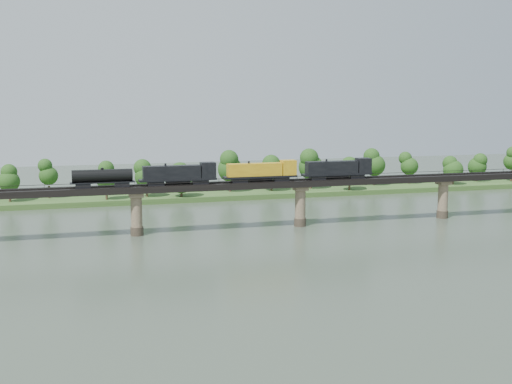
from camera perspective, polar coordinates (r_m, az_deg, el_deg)
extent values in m
plane|color=#344133|center=(132.51, 8.36, -5.45)|extent=(400.00, 400.00, 0.00)
cube|color=#315321|center=(211.33, -1.13, -0.03)|extent=(300.00, 24.00, 1.60)
cylinder|color=#473A2D|center=(150.85, -10.53, -3.44)|extent=(3.00, 3.00, 2.00)
cylinder|color=#8F7A5D|center=(150.02, -10.58, -1.75)|extent=(2.60, 2.60, 9.00)
cube|color=#8F7A5D|center=(149.39, -10.62, -0.24)|extent=(3.20, 3.20, 1.00)
cylinder|color=#473A2D|center=(159.47, 3.94, -2.69)|extent=(3.00, 3.00, 2.00)
cylinder|color=#8F7A5D|center=(158.68, 3.95, -1.09)|extent=(2.60, 2.60, 9.00)
cube|color=#8F7A5D|center=(158.09, 3.97, 0.34)|extent=(3.20, 3.20, 1.00)
cylinder|color=#473A2D|center=(176.93, 16.22, -1.91)|extent=(3.00, 3.00, 2.00)
cylinder|color=#8F7A5D|center=(176.22, 16.28, -0.47)|extent=(2.60, 2.60, 9.00)
cube|color=#8F7A5D|center=(175.69, 16.33, 0.82)|extent=(3.20, 3.20, 1.00)
cube|color=black|center=(157.92, 3.97, 0.79)|extent=(220.00, 5.00, 1.50)
cube|color=black|center=(157.12, 4.07, 1.06)|extent=(220.00, 0.12, 0.16)
cube|color=black|center=(158.52, 3.88, 1.12)|extent=(220.00, 0.12, 0.16)
cube|color=black|center=(155.50, 4.28, 1.21)|extent=(220.00, 0.10, 0.10)
cube|color=black|center=(159.98, 3.69, 1.41)|extent=(220.00, 0.10, 0.10)
cube|color=black|center=(155.55, 4.28, 1.08)|extent=(0.08, 0.08, 0.70)
cube|color=black|center=(160.03, 3.68, 1.29)|extent=(0.08, 0.08, 0.70)
cylinder|color=#382619|center=(199.89, -21.04, -0.35)|extent=(0.70, 0.70, 3.27)
sphere|color=#1A4112|center=(199.33, -21.11, 0.89)|extent=(6.20, 6.20, 6.20)
sphere|color=#1A4112|center=(199.03, -21.15, 1.67)|extent=(4.65, 4.65, 4.65)
cylinder|color=#382619|center=(203.42, -17.90, 0.00)|extent=(0.70, 0.70, 3.71)
sphere|color=#1A4112|center=(202.81, -17.96, 1.39)|extent=(5.67, 5.67, 5.67)
sphere|color=#1A4112|center=(202.48, -18.00, 2.26)|extent=(4.25, 4.25, 4.25)
cylinder|color=#382619|center=(195.71, -13.14, -0.16)|extent=(0.70, 0.70, 3.51)
sphere|color=#1A4112|center=(195.10, -13.19, 1.20)|extent=(6.31, 6.31, 6.31)
sphere|color=#1A4112|center=(194.77, -13.21, 2.06)|extent=(4.73, 4.73, 4.73)
cylinder|color=#382619|center=(199.14, -9.68, 0.06)|extent=(0.70, 0.70, 3.34)
sphere|color=#1A4112|center=(198.57, -9.71, 1.34)|extent=(7.18, 7.18, 7.18)
sphere|color=#1A4112|center=(198.26, -9.73, 2.14)|extent=(5.39, 5.39, 5.39)
cylinder|color=#382619|center=(197.89, -6.64, 0.00)|extent=(0.70, 0.70, 2.83)
sphere|color=#1A4112|center=(197.39, -6.66, 1.08)|extent=(8.26, 8.26, 8.26)
sphere|color=#1A4112|center=(197.12, -6.67, 1.76)|extent=(6.19, 6.19, 6.19)
cylinder|color=#382619|center=(207.49, -2.31, 0.58)|extent=(0.70, 0.70, 3.96)
sphere|color=#1A4112|center=(206.86, -2.32, 2.03)|extent=(8.07, 8.07, 8.07)
sphere|color=#1A4112|center=(206.53, -2.33, 2.95)|extent=(6.05, 6.05, 6.05)
cylinder|color=#382619|center=(209.66, 1.39, 0.57)|extent=(0.70, 0.70, 3.27)
sphere|color=#1A4112|center=(209.13, 1.39, 1.75)|extent=(8.03, 8.03, 8.03)
sphere|color=#1A4112|center=(208.84, 1.40, 2.50)|extent=(6.02, 6.02, 6.02)
cylinder|color=#382619|center=(215.30, 4.89, 0.83)|extent=(0.70, 0.70, 3.92)
sphere|color=#1A4112|center=(214.70, 4.91, 2.22)|extent=(8.29, 8.29, 8.29)
sphere|color=#1A4112|center=(214.38, 4.92, 3.08)|extent=(6.21, 6.21, 6.21)
cylinder|color=#382619|center=(213.16, 8.30, 0.58)|extent=(0.70, 0.70, 3.02)
sphere|color=#1A4112|center=(212.66, 8.32, 1.66)|extent=(7.74, 7.74, 7.74)
sphere|color=#1A4112|center=(212.40, 8.34, 2.33)|extent=(5.80, 5.80, 5.80)
cylinder|color=#382619|center=(226.51, 10.46, 1.07)|extent=(0.70, 0.70, 3.80)
sphere|color=#1A4112|center=(225.95, 10.49, 2.35)|extent=(7.47, 7.47, 7.47)
sphere|color=#1A4112|center=(225.66, 10.51, 3.15)|extent=(5.60, 5.60, 5.60)
cylinder|color=#382619|center=(233.10, 13.45, 1.13)|extent=(0.70, 0.70, 3.38)
sphere|color=#1A4112|center=(232.61, 13.48, 2.23)|extent=(6.23, 6.23, 6.23)
sphere|color=#1A4112|center=(232.35, 13.51, 2.93)|extent=(4.67, 4.67, 4.67)
cylinder|color=#382619|center=(235.32, 17.09, 0.99)|extent=(0.70, 0.70, 2.77)
sphere|color=#1A4112|center=(234.91, 17.13, 1.88)|extent=(7.04, 7.04, 7.04)
sphere|color=#1A4112|center=(234.68, 17.15, 2.44)|extent=(5.28, 5.28, 5.28)
cylinder|color=#382619|center=(246.96, 19.02, 1.24)|extent=(0.70, 0.70, 2.94)
sphere|color=#1A4112|center=(246.55, 19.06, 2.15)|extent=(6.73, 6.73, 6.73)
sphere|color=#1A4112|center=(246.32, 19.09, 2.72)|extent=(5.05, 5.05, 5.05)
cylinder|color=#382619|center=(251.29, 21.75, 1.33)|extent=(0.70, 0.70, 3.94)
sphere|color=#1A4112|center=(250.77, 21.81, 2.53)|extent=(6.17, 6.17, 6.17)
cube|color=black|center=(163.39, 8.88, 1.41)|extent=(3.80, 2.28, 1.05)
cube|color=black|center=(159.31, 5.47, 1.30)|extent=(3.80, 2.28, 1.05)
cube|color=black|center=(161.20, 7.20, 1.59)|extent=(18.05, 2.85, 0.48)
cube|color=black|center=(160.46, 6.74, 2.20)|extent=(13.30, 2.57, 3.04)
cube|color=black|center=(163.90, 9.51, 2.37)|extent=(3.42, 2.85, 3.61)
cylinder|color=black|center=(161.26, 7.20, 1.41)|extent=(5.70, 1.33, 1.33)
cube|color=black|center=(156.11, 2.22, 1.19)|extent=(3.80, 2.28, 1.05)
cube|color=black|center=(153.20, -1.50, 1.06)|extent=(3.80, 2.28, 1.05)
cube|color=black|center=(154.49, 0.38, 1.37)|extent=(18.05, 2.85, 0.48)
cube|color=gold|center=(153.90, -0.13, 2.00)|extent=(13.30, 2.57, 3.04)
cube|color=gold|center=(156.40, 2.89, 2.20)|extent=(3.42, 2.85, 3.61)
cylinder|color=black|center=(154.55, 0.38, 1.18)|extent=(5.70, 1.33, 1.33)
cube|color=black|center=(151.13, -4.99, 0.93)|extent=(3.80, 2.28, 1.05)
cube|color=black|center=(149.52, -8.92, 0.78)|extent=(3.80, 2.28, 1.05)
cube|color=black|center=(150.15, -6.95, 1.11)|extent=(18.05, 2.85, 0.48)
cube|color=black|center=(149.73, -7.50, 1.76)|extent=(13.30, 2.57, 3.04)
cube|color=black|center=(151.18, -4.30, 1.98)|extent=(3.42, 2.85, 3.61)
cylinder|color=black|center=(150.22, -6.95, 0.91)|extent=(5.70, 1.33, 1.33)
cube|color=black|center=(148.80, -11.83, 0.67)|extent=(3.33, 2.09, 1.05)
cube|color=black|center=(148.45, -15.12, 0.55)|extent=(3.33, 2.09, 1.05)
cube|color=black|center=(148.48, -13.48, 0.85)|extent=(14.25, 2.28, 0.29)
cylinder|color=black|center=(148.30, -13.50, 1.43)|extent=(13.30, 2.85, 2.85)
cylinder|color=black|center=(148.14, -13.52, 2.01)|extent=(0.67, 0.67, 0.48)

